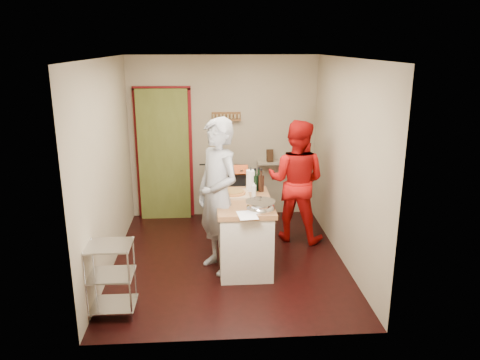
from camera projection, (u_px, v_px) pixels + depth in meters
name	position (u px, v px, depth m)	size (l,w,h in m)	color
floor	(229.00, 259.00, 6.22)	(3.50, 3.50, 0.00)	black
back_wall	(184.00, 148.00, 7.57)	(3.00, 0.44, 2.60)	gray
left_wall	(106.00, 167.00, 5.76)	(0.04, 3.50, 2.60)	gray
right_wall	(345.00, 163.00, 5.96)	(0.04, 3.50, 2.60)	gray
ceiling	(227.00, 57.00, 5.49)	(3.00, 3.50, 0.02)	white
stove	(227.00, 194.00, 7.46)	(0.60, 0.63, 1.00)	black
wire_shelving	(111.00, 276.00, 4.87)	(0.48, 0.40, 0.80)	silver
island	(244.00, 231.00, 5.97)	(0.69, 1.29, 1.19)	beige
person_stripe	(218.00, 197.00, 5.70)	(0.71, 0.46, 1.93)	#B1B1B6
person_red	(296.00, 181.00, 6.67)	(0.85, 0.66, 1.75)	#AF0D0B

